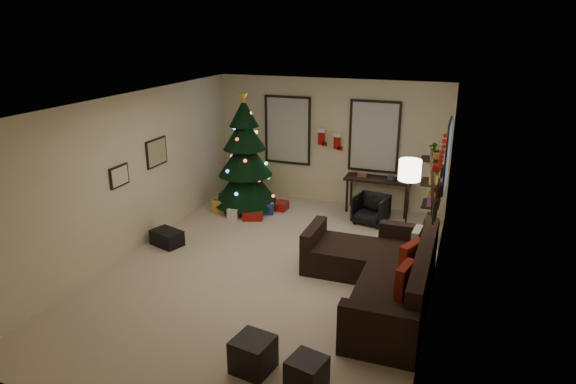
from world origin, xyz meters
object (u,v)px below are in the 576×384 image
Objects in this scene: desk at (378,182)px; bookshelf at (432,198)px; desk_chair at (371,209)px; christmas_tree at (245,161)px; sofa at (382,276)px.

desk is 1.74m from bookshelf.
christmas_tree is at bearing -166.91° from desk_chair.
sofa is at bearing -64.30° from desk_chair.
bookshelf is (1.18, -0.62, 0.58)m from desk_chair.
christmas_tree is 4.38× the size of desk_chair.
sofa is 3.45m from desk.
desk is (2.67, 0.74, -0.40)m from christmas_tree.
desk_chair is at bearing 152.32° from bookshelf.
christmas_tree is 2.77m from desk_chair.
bookshelf is at bearing -16.51° from desk_chair.
christmas_tree reaches higher than desk.
sofa is 1.60× the size of bookshelf.
desk_chair is (-0.70, 2.71, -0.00)m from sofa.
desk is at bearing 132.70° from bookshelf.
christmas_tree reaches higher than bookshelf.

